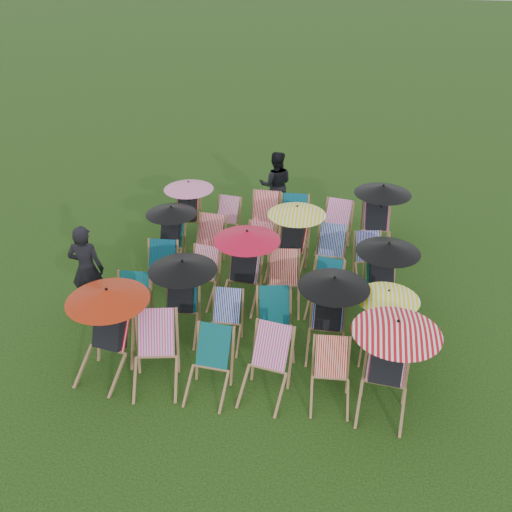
# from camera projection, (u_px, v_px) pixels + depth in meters

# --- Properties ---
(ground) EXTENTS (100.00, 100.00, 0.00)m
(ground) POSITION_uv_depth(u_px,v_px,m) (263.00, 304.00, 10.36)
(ground) COLOR black
(ground) RESTS_ON ground
(deckchair_0) EXTENTS (1.22, 1.30, 1.45)m
(deckchair_0) POSITION_uv_depth(u_px,v_px,m) (105.00, 331.00, 8.45)
(deckchair_0) COLOR #996C47
(deckchair_0) RESTS_ON ground
(deckchair_1) EXTENTS (0.84, 1.05, 1.03)m
(deckchair_1) POSITION_uv_depth(u_px,v_px,m) (155.00, 355.00, 8.37)
(deckchair_1) COLOR #996C47
(deckchair_1) RESTS_ON ground
(deckchair_2) EXTENTS (0.69, 0.90, 0.93)m
(deckchair_2) POSITION_uv_depth(u_px,v_px,m) (209.00, 366.00, 8.23)
(deckchair_2) COLOR #996C47
(deckchair_2) RESTS_ON ground
(deckchair_3) EXTENTS (0.80, 1.00, 0.97)m
(deckchair_3) POSITION_uv_depth(u_px,v_px,m) (266.00, 367.00, 8.18)
(deckchair_3) COLOR #996C47
(deckchair_3) RESTS_ON ground
(deckchair_4) EXTENTS (0.62, 0.83, 0.87)m
(deckchair_4) POSITION_uv_depth(u_px,v_px,m) (331.00, 377.00, 8.08)
(deckchair_4) COLOR #996C47
(deckchair_4) RESTS_ON ground
(deckchair_5) EXTENTS (1.21, 1.28, 1.44)m
(deckchair_5) POSITION_uv_depth(u_px,v_px,m) (388.00, 365.00, 7.80)
(deckchair_5) COLOR #996C47
(deckchair_5) RESTS_ON ground
(deckchair_6) EXTENTS (0.66, 0.91, 0.96)m
(deckchair_6) POSITION_uv_depth(u_px,v_px,m) (130.00, 309.00, 9.41)
(deckchair_6) COLOR #996C47
(deckchair_6) RESTS_ON ground
(deckchair_7) EXTENTS (1.12, 1.19, 1.33)m
(deckchair_7) POSITION_uv_depth(u_px,v_px,m) (181.00, 297.00, 9.33)
(deckchair_7) COLOR #996C47
(deckchair_7) RESTS_ON ground
(deckchair_8) EXTENTS (0.56, 0.78, 0.83)m
(deckchair_8) POSITION_uv_depth(u_px,v_px,m) (225.00, 322.00, 9.23)
(deckchair_8) COLOR #996C47
(deckchair_8) RESTS_ON ground
(deckchair_9) EXTENTS (0.76, 0.95, 0.93)m
(deckchair_9) POSITION_uv_depth(u_px,v_px,m) (275.00, 324.00, 9.10)
(deckchair_9) COLOR #996C47
(deckchair_9) RESTS_ON ground
(deckchair_10) EXTENTS (1.12, 1.16, 1.32)m
(deckchair_10) POSITION_uv_depth(u_px,v_px,m) (329.00, 314.00, 8.93)
(deckchair_10) COLOR #996C47
(deckchair_10) RESTS_ON ground
(deckchair_11) EXTENTS (0.98, 1.03, 1.16)m
(deckchair_11) POSITION_uv_depth(u_px,v_px,m) (382.00, 322.00, 8.89)
(deckchair_11) COLOR #996C47
(deckchair_11) RESTS_ON ground
(deckchair_12) EXTENTS (0.66, 0.89, 0.94)m
(deckchair_12) POSITION_uv_depth(u_px,v_px,m) (159.00, 272.00, 10.43)
(deckchair_12) COLOR #996C47
(deckchair_12) RESTS_ON ground
(deckchair_13) EXTENTS (0.71, 0.90, 0.89)m
(deckchair_13) POSITION_uv_depth(u_px,v_px,m) (201.00, 277.00, 10.33)
(deckchair_13) COLOR #996C47
(deckchair_13) RESTS_ON ground
(deckchair_14) EXTENTS (1.17, 1.24, 1.39)m
(deckchair_14) POSITION_uv_depth(u_px,v_px,m) (243.00, 266.00, 10.10)
(deckchair_14) COLOR #996C47
(deckchair_14) RESTS_ON ground
(deckchair_15) EXTENTS (0.72, 0.93, 0.95)m
(deckchair_15) POSITION_uv_depth(u_px,v_px,m) (283.00, 283.00, 10.10)
(deckchair_15) COLOR #996C47
(deckchair_15) RESTS_ON ground
(deckchair_16) EXTENTS (0.70, 0.88, 0.87)m
(deckchair_16) POSITION_uv_depth(u_px,v_px,m) (325.00, 290.00, 10.00)
(deckchair_16) COLOR #996C47
(deckchair_16) RESTS_ON ground
(deckchair_17) EXTENTS (1.10, 1.19, 1.31)m
(deckchair_17) POSITION_uv_depth(u_px,v_px,m) (384.00, 277.00, 9.89)
(deckchair_17) COLOR #996C47
(deckchair_17) RESTS_ON ground
(deckchair_18) EXTENTS (1.01, 1.07, 1.20)m
(deckchair_18) POSITION_uv_depth(u_px,v_px,m) (170.00, 234.00, 11.36)
(deckchair_18) COLOR #996C47
(deckchair_18) RESTS_ON ground
(deckchair_19) EXTENTS (0.70, 0.91, 0.94)m
(deckchair_19) POSITION_uv_depth(u_px,v_px,m) (208.00, 244.00, 11.37)
(deckchair_19) COLOR #996C47
(deckchair_19) RESTS_ON ground
(deckchair_20) EXTENTS (0.70, 0.90, 0.91)m
(deckchair_20) POSITION_uv_depth(u_px,v_px,m) (257.00, 251.00, 11.14)
(deckchair_20) COLOR #996C47
(deckchair_20) RESTS_ON ground
(deckchair_21) EXTENTS (1.13, 1.20, 1.34)m
(deckchair_21) POSITION_uv_depth(u_px,v_px,m) (292.00, 237.00, 11.09)
(deckchair_21) COLOR #996C47
(deckchair_21) RESTS_ON ground
(deckchair_22) EXTENTS (0.67, 0.89, 0.93)m
(deckchair_22) POSITION_uv_depth(u_px,v_px,m) (330.00, 254.00, 11.00)
(deckchair_22) COLOR #996C47
(deckchair_22) RESTS_ON ground
(deckchair_23) EXTENTS (0.71, 0.89, 0.86)m
(deckchair_23) POSITION_uv_depth(u_px,v_px,m) (370.00, 260.00, 10.89)
(deckchair_23) COLOR #996C47
(deckchair_23) RESTS_ON ground
(deckchair_24) EXTENTS (1.06, 1.12, 1.26)m
(deckchair_24) POSITION_uv_depth(u_px,v_px,m) (187.00, 209.00, 12.29)
(deckchair_24) COLOR #996C47
(deckchair_24) RESTS_ON ground
(deckchair_25) EXTENTS (0.67, 0.86, 0.86)m
(deckchair_25) POSITION_uv_depth(u_px,v_px,m) (225.00, 221.00, 12.33)
(deckchair_25) COLOR #996C47
(deckchair_25) RESTS_ON ground
(deckchair_26) EXTENTS (0.69, 0.94, 0.99)m
(deckchair_26) POSITION_uv_depth(u_px,v_px,m) (263.00, 220.00, 12.21)
(deckchair_26) COLOR #996C47
(deckchair_26) RESTS_ON ground
(deckchair_27) EXTENTS (0.67, 0.93, 0.99)m
(deckchair_27) POSITION_uv_depth(u_px,v_px,m) (293.00, 223.00, 12.08)
(deckchair_27) COLOR #996C47
(deckchair_27) RESTS_ON ground
(deckchair_28) EXTENTS (0.79, 0.99, 0.97)m
(deckchair_28) POSITION_uv_depth(u_px,v_px,m) (335.00, 228.00, 11.91)
(deckchair_28) COLOR #996C47
(deckchair_28) RESTS_ON ground
(deckchair_29) EXTENTS (1.17, 1.23, 1.39)m
(deckchair_29) POSITION_uv_depth(u_px,v_px,m) (378.00, 217.00, 11.82)
(deckchair_29) COLOR #996C47
(deckchair_29) RESTS_ON ground
(person_left) EXTENTS (0.63, 0.43, 1.66)m
(person_left) POSITION_uv_depth(u_px,v_px,m) (87.00, 269.00, 9.84)
(person_left) COLOR black
(person_left) RESTS_ON ground
(person_rear) EXTENTS (0.84, 0.70, 1.59)m
(person_rear) POSITION_uv_depth(u_px,v_px,m) (276.00, 185.00, 13.10)
(person_rear) COLOR black
(person_rear) RESTS_ON ground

